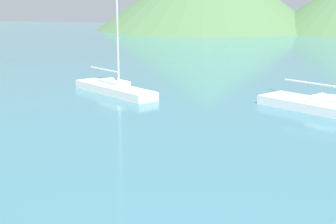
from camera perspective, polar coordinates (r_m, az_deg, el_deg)
sailboat_inner at (r=25.25m, az=19.78°, el=0.66°), size 8.25×6.13×11.39m
sailboat_middle at (r=29.29m, az=-6.58°, el=3.09°), size 6.76×4.93×10.58m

